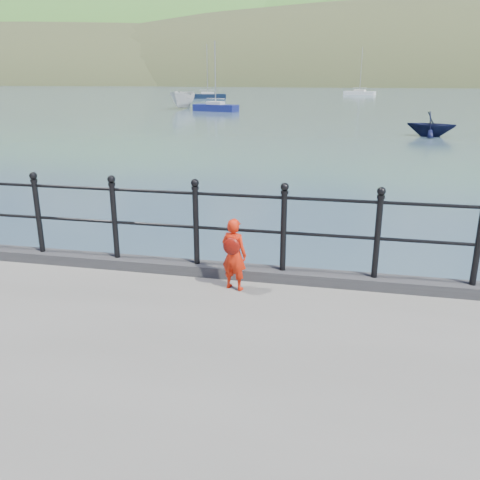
% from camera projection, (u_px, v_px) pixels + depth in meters
% --- Properties ---
extents(ground, '(600.00, 600.00, 0.00)m').
position_uv_depth(ground, '(241.00, 336.00, 7.47)').
color(ground, '#2D4251').
rests_on(ground, ground).
extents(kerb, '(60.00, 0.30, 0.15)m').
position_uv_depth(kerb, '(239.00, 271.00, 6.99)').
color(kerb, '#28282B').
rests_on(kerb, quay).
extents(railing, '(18.11, 0.11, 1.20)m').
position_uv_depth(railing, '(239.00, 219.00, 6.76)').
color(railing, black).
rests_on(railing, kerb).
extents(far_shore, '(830.00, 200.00, 156.00)m').
position_uv_depth(far_shore, '(434.00, 135.00, 229.30)').
color(far_shore, '#333A21').
rests_on(far_shore, ground).
extents(child, '(0.40, 0.34, 0.95)m').
position_uv_depth(child, '(234.00, 254.00, 6.47)').
color(child, red).
rests_on(child, quay).
extents(launch_white, '(2.10, 5.20, 1.98)m').
position_uv_depth(launch_white, '(183.00, 100.00, 56.34)').
color(launch_white, silver).
rests_on(launch_white, ground).
extents(launch_navy, '(3.42, 3.14, 1.51)m').
position_uv_depth(launch_navy, '(431.00, 124.00, 31.22)').
color(launch_navy, black).
rests_on(launch_navy, ground).
extents(sailboat_left, '(6.13, 3.17, 8.37)m').
position_uv_depth(sailboat_left, '(208.00, 96.00, 81.29)').
color(sailboat_left, black).
rests_on(sailboat_left, ground).
extents(sailboat_port, '(5.00, 2.78, 7.09)m').
position_uv_depth(sailboat_port, '(216.00, 108.00, 52.79)').
color(sailboat_port, navy).
rests_on(sailboat_port, ground).
extents(sailboat_deep, '(5.96, 3.24, 8.52)m').
position_uv_depth(sailboat_deep, '(359.00, 93.00, 94.26)').
color(sailboat_deep, white).
rests_on(sailboat_deep, ground).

